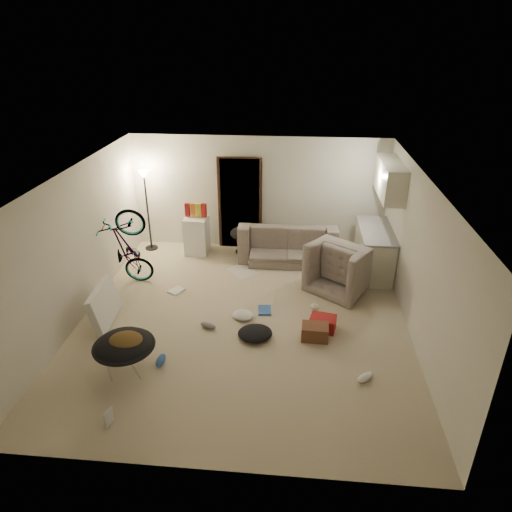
# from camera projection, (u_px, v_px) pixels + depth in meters

# --- Properties ---
(floor) EXTENTS (5.50, 6.00, 0.02)m
(floor) POSITION_uv_depth(u_px,v_px,m) (243.00, 320.00, 7.80)
(floor) COLOR #BFB093
(floor) RESTS_ON ground
(ceiling) EXTENTS (5.50, 6.00, 0.02)m
(ceiling) POSITION_uv_depth(u_px,v_px,m) (241.00, 177.00, 6.69)
(ceiling) COLOR white
(ceiling) RESTS_ON wall_back
(wall_back) EXTENTS (5.50, 0.02, 2.50)m
(wall_back) POSITION_uv_depth(u_px,v_px,m) (258.00, 194.00, 9.93)
(wall_back) COLOR silver
(wall_back) RESTS_ON floor
(wall_front) EXTENTS (5.50, 0.02, 2.50)m
(wall_front) POSITION_uv_depth(u_px,v_px,m) (206.00, 385.00, 4.56)
(wall_front) COLOR silver
(wall_front) RESTS_ON floor
(wall_left) EXTENTS (0.02, 6.00, 2.50)m
(wall_left) POSITION_uv_depth(u_px,v_px,m) (75.00, 247.00, 7.47)
(wall_left) COLOR silver
(wall_left) RESTS_ON floor
(wall_right) EXTENTS (0.02, 6.00, 2.50)m
(wall_right) POSITION_uv_depth(u_px,v_px,m) (420.00, 261.00, 7.02)
(wall_right) COLOR silver
(wall_right) RESTS_ON floor
(doorway) EXTENTS (0.85, 0.10, 2.04)m
(doorway) POSITION_uv_depth(u_px,v_px,m) (240.00, 204.00, 10.03)
(doorway) COLOR black
(doorway) RESTS_ON floor
(door_trim) EXTENTS (0.97, 0.04, 2.10)m
(door_trim) POSITION_uv_depth(u_px,v_px,m) (240.00, 204.00, 10.01)
(door_trim) COLOR black
(door_trim) RESTS_ON floor
(floor_lamp) EXTENTS (0.28, 0.28, 1.81)m
(floor_lamp) POSITION_uv_depth(u_px,v_px,m) (146.00, 193.00, 9.79)
(floor_lamp) COLOR black
(floor_lamp) RESTS_ON floor
(kitchen_counter) EXTENTS (0.60, 1.50, 0.88)m
(kitchen_counter) POSITION_uv_depth(u_px,v_px,m) (374.00, 252.00, 9.19)
(kitchen_counter) COLOR beige
(kitchen_counter) RESTS_ON floor
(counter_top) EXTENTS (0.64, 1.54, 0.04)m
(counter_top) POSITION_uv_depth(u_px,v_px,m) (376.00, 231.00, 8.99)
(counter_top) COLOR gray
(counter_top) RESTS_ON kitchen_counter
(kitchen_uppers) EXTENTS (0.38, 1.40, 0.65)m
(kitchen_uppers) POSITION_uv_depth(u_px,v_px,m) (390.00, 179.00, 8.51)
(kitchen_uppers) COLOR beige
(kitchen_uppers) RESTS_ON wall_right
(sofa) EXTENTS (2.09, 0.85, 0.60)m
(sofa) POSITION_uv_depth(u_px,v_px,m) (287.00, 245.00, 9.80)
(sofa) COLOR #353D36
(sofa) RESTS_ON floor
(armchair) EXTENTS (1.44, 1.41, 0.71)m
(armchair) POSITION_uv_depth(u_px,v_px,m) (346.00, 269.00, 8.68)
(armchair) COLOR #353D36
(armchair) RESTS_ON floor
(bicycle) EXTENTS (1.68, 0.84, 0.94)m
(bicycle) POSITION_uv_depth(u_px,v_px,m) (130.00, 264.00, 8.72)
(bicycle) COLOR black
(bicycle) RESTS_ON floor
(book_asset) EXTENTS (0.27, 0.23, 0.02)m
(book_asset) POSITION_uv_depth(u_px,v_px,m) (106.00, 429.00, 5.63)
(book_asset) COLOR maroon
(book_asset) RESTS_ON floor
(mini_fridge) EXTENTS (0.50, 0.50, 0.83)m
(mini_fridge) POSITION_uv_depth(u_px,v_px,m) (197.00, 235.00, 10.00)
(mini_fridge) COLOR white
(mini_fridge) RESTS_ON floor
(snack_box_0) EXTENTS (0.10, 0.08, 0.30)m
(snack_box_0) POSITION_uv_depth(u_px,v_px,m) (187.00, 210.00, 9.76)
(snack_box_0) COLOR maroon
(snack_box_0) RESTS_ON mini_fridge
(snack_box_1) EXTENTS (0.11, 0.08, 0.30)m
(snack_box_1) POSITION_uv_depth(u_px,v_px,m) (193.00, 210.00, 9.75)
(snack_box_1) COLOR #C06318
(snack_box_1) RESTS_ON mini_fridge
(snack_box_2) EXTENTS (0.10, 0.07, 0.30)m
(snack_box_2) POSITION_uv_depth(u_px,v_px,m) (198.00, 210.00, 9.74)
(snack_box_2) COLOR gold
(snack_box_2) RESTS_ON mini_fridge
(snack_box_3) EXTENTS (0.12, 0.10, 0.30)m
(snack_box_3) POSITION_uv_depth(u_px,v_px,m) (204.00, 210.00, 9.73)
(snack_box_3) COLOR maroon
(snack_box_3) RESTS_ON mini_fridge
(saucer_chair) EXTENTS (0.88, 0.88, 0.62)m
(saucer_chair) POSITION_uv_depth(u_px,v_px,m) (125.00, 351.00, 6.45)
(saucer_chair) COLOR silver
(saucer_chair) RESTS_ON floor
(hoodie) EXTENTS (0.53, 0.46, 0.22)m
(hoodie) POSITION_uv_depth(u_px,v_px,m) (126.00, 341.00, 6.33)
(hoodie) COLOR brown
(hoodie) RESTS_ON saucer_chair
(sofa_drape) EXTENTS (0.57, 0.47, 0.28)m
(sofa_drape) POSITION_uv_depth(u_px,v_px,m) (243.00, 233.00, 9.77)
(sofa_drape) COLOR black
(sofa_drape) RESTS_ON sofa
(tv_box) EXTENTS (0.31, 1.00, 0.66)m
(tv_box) POSITION_uv_depth(u_px,v_px,m) (104.00, 305.00, 7.61)
(tv_box) COLOR silver
(tv_box) RESTS_ON floor
(drink_case_a) EXTENTS (0.44, 0.32, 0.24)m
(drink_case_a) POSITION_uv_depth(u_px,v_px,m) (315.00, 332.00, 7.27)
(drink_case_a) COLOR brown
(drink_case_a) RESTS_ON floor
(drink_case_b) EXTENTS (0.47, 0.39, 0.24)m
(drink_case_b) POSITION_uv_depth(u_px,v_px,m) (323.00, 323.00, 7.49)
(drink_case_b) COLOR maroon
(drink_case_b) RESTS_ON floor
(juicer) EXTENTS (0.15, 0.15, 0.21)m
(juicer) POSITION_uv_depth(u_px,v_px,m) (314.00, 308.00, 7.95)
(juicer) COLOR #EDE5CE
(juicer) RESTS_ON floor
(newspaper) EXTENTS (0.74, 0.74, 0.01)m
(newspaper) POSITION_uv_depth(u_px,v_px,m) (242.00, 271.00, 9.36)
(newspaper) COLOR beige
(newspaper) RESTS_ON floor
(book_blue) EXTENTS (0.25, 0.32, 0.03)m
(book_blue) POSITION_uv_depth(u_px,v_px,m) (265.00, 310.00, 8.03)
(book_blue) COLOR #2C549F
(book_blue) RESTS_ON floor
(book_white) EXTENTS (0.33, 0.36, 0.03)m
(book_white) POSITION_uv_depth(u_px,v_px,m) (176.00, 291.00, 8.64)
(book_white) COLOR silver
(book_white) RESTS_ON floor
(shoe_0) EXTENTS (0.26, 0.21, 0.09)m
(shoe_0) POSITION_uv_depth(u_px,v_px,m) (242.00, 260.00, 9.71)
(shoe_0) COLOR #2C549F
(shoe_0) RESTS_ON floor
(shoe_1) EXTENTS (0.22, 0.25, 0.09)m
(shoe_1) POSITION_uv_depth(u_px,v_px,m) (260.00, 257.00, 9.84)
(shoe_1) COLOR slate
(shoe_1) RESTS_ON floor
(shoe_2) EXTENTS (0.13, 0.30, 0.11)m
(shoe_2) POSITION_uv_depth(u_px,v_px,m) (161.00, 360.00, 6.75)
(shoe_2) COLOR #2C549F
(shoe_2) RESTS_ON floor
(shoe_3) EXTENTS (0.31, 0.22, 0.11)m
(shoe_3) POSITION_uv_depth(u_px,v_px,m) (208.00, 325.00, 7.55)
(shoe_3) COLOR slate
(shoe_3) RESTS_ON floor
(shoe_4) EXTENTS (0.31, 0.29, 0.11)m
(shoe_4) POSITION_uv_depth(u_px,v_px,m) (365.00, 377.00, 6.41)
(shoe_4) COLOR white
(shoe_4) RESTS_ON floor
(clothes_lump_a) EXTENTS (0.63, 0.57, 0.18)m
(clothes_lump_a) POSITION_uv_depth(u_px,v_px,m) (255.00, 333.00, 7.29)
(clothes_lump_a) COLOR black
(clothes_lump_a) RESTS_ON floor
(clothes_lump_b) EXTENTS (0.57, 0.53, 0.14)m
(clothes_lump_b) POSITION_uv_depth(u_px,v_px,m) (246.00, 251.00, 10.06)
(clothes_lump_b) COLOR black
(clothes_lump_b) RESTS_ON floor
(clothes_lump_c) EXTENTS (0.46, 0.43, 0.12)m
(clothes_lump_c) POSITION_uv_depth(u_px,v_px,m) (243.00, 315.00, 7.81)
(clothes_lump_c) COLOR silver
(clothes_lump_c) RESTS_ON floor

